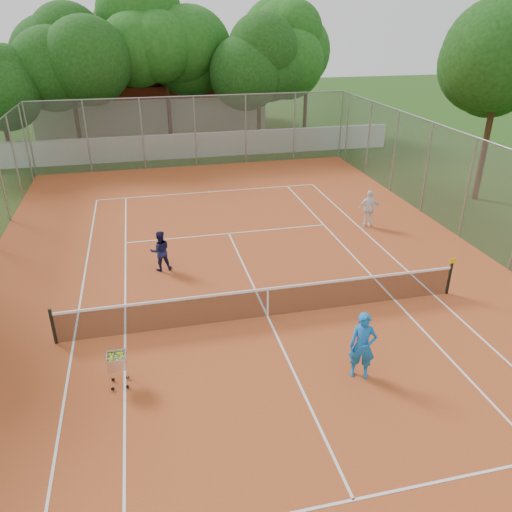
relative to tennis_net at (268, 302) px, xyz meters
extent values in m
plane|color=#1C3B10|center=(0.00, 0.00, -0.51)|extent=(120.00, 120.00, 0.00)
cube|color=#B34E22|center=(0.00, 0.00, -0.50)|extent=(18.00, 34.00, 0.02)
cube|color=white|center=(0.00, 0.00, -0.49)|extent=(10.98, 23.78, 0.01)
cube|color=black|center=(0.00, 0.00, 0.00)|extent=(11.88, 0.10, 0.98)
cube|color=slate|center=(0.00, 0.00, 1.49)|extent=(18.00, 34.00, 4.00)
cube|color=white|center=(0.00, 19.00, 0.24)|extent=(26.00, 0.30, 1.50)
cube|color=beige|center=(-2.00, 29.00, 1.69)|extent=(16.40, 9.00, 4.40)
cube|color=#0F360D|center=(0.00, 22.00, 4.49)|extent=(29.00, 19.00, 10.00)
imported|color=blue|center=(1.55, -3.13, 0.39)|extent=(0.76, 0.64, 1.76)
imported|color=#171B47|center=(-2.86, 3.77, 0.24)|extent=(0.75, 0.61, 1.45)
imported|color=white|center=(5.86, 5.85, 0.30)|extent=(0.98, 0.58, 1.57)
cube|color=silver|center=(-4.22, -2.15, -0.01)|extent=(0.50, 0.50, 0.96)
camera|label=1|loc=(-3.19, -12.13, 7.54)|focal=35.00mm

